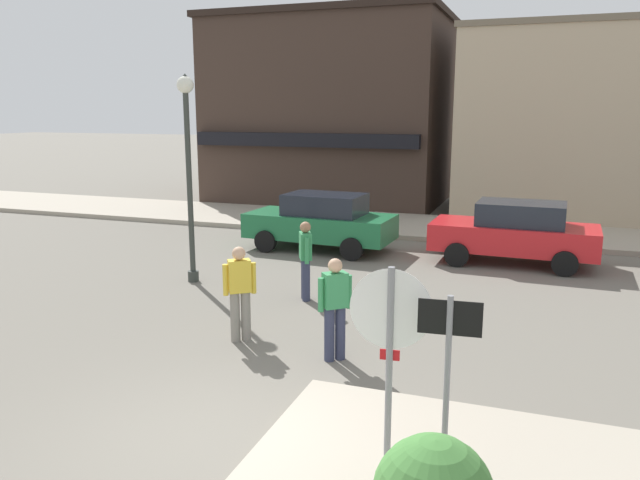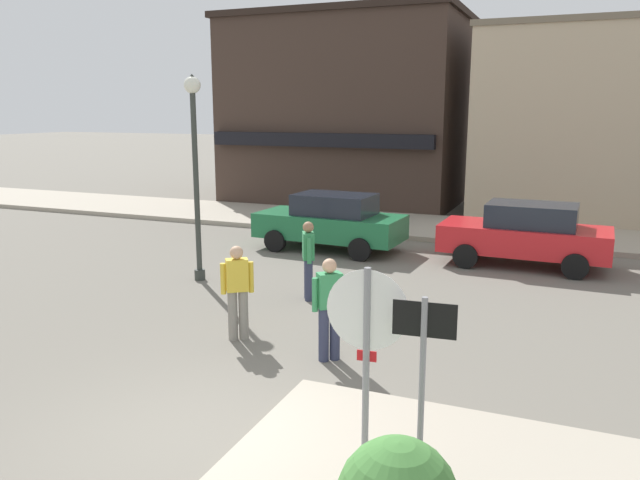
{
  "view_description": "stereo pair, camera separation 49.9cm",
  "coord_description": "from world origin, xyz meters",
  "px_view_note": "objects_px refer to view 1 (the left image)",
  "views": [
    {
      "loc": [
        3.46,
        -5.79,
        3.79
      ],
      "look_at": [
        -0.26,
        4.5,
        1.5
      ],
      "focal_mm": 35.0,
      "sensor_mm": 36.0,
      "label": 1
    },
    {
      "loc": [
        3.92,
        -5.61,
        3.79
      ],
      "look_at": [
        -0.26,
        4.5,
        1.5
      ],
      "focal_mm": 35.0,
      "sensor_mm": 36.0,
      "label": 2
    }
  ],
  "objects_px": {
    "parked_car_nearest": "(321,221)",
    "lamp_post": "(188,149)",
    "one_way_sign": "(447,373)",
    "parked_car_second": "(515,232)",
    "pedestrian_crossing_far": "(305,258)",
    "stop_sign": "(390,343)",
    "pedestrian_crossing_near": "(335,306)",
    "pedestrian_kerb_side": "(240,291)"
  },
  "relations": [
    {
      "from": "stop_sign",
      "to": "parked_car_nearest",
      "type": "height_order",
      "value": "stop_sign"
    },
    {
      "from": "parked_car_second",
      "to": "pedestrian_kerb_side",
      "type": "distance_m",
      "value": 8.18
    },
    {
      "from": "parked_car_second",
      "to": "pedestrian_crossing_near",
      "type": "distance_m",
      "value": 7.72
    },
    {
      "from": "pedestrian_kerb_side",
      "to": "pedestrian_crossing_far",
      "type": "bearing_deg",
      "value": 85.81
    },
    {
      "from": "stop_sign",
      "to": "pedestrian_crossing_far",
      "type": "relative_size",
      "value": 1.43
    },
    {
      "from": "pedestrian_kerb_side",
      "to": "lamp_post",
      "type": "bearing_deg",
      "value": 132.39
    },
    {
      "from": "parked_car_second",
      "to": "pedestrian_crossing_far",
      "type": "bearing_deg",
      "value": -129.64
    },
    {
      "from": "parked_car_second",
      "to": "pedestrian_crossing_far",
      "type": "distance_m",
      "value": 5.99
    },
    {
      "from": "one_way_sign",
      "to": "pedestrian_crossing_far",
      "type": "bearing_deg",
      "value": 122.66
    },
    {
      "from": "parked_car_second",
      "to": "pedestrian_crossing_far",
      "type": "height_order",
      "value": "pedestrian_crossing_far"
    },
    {
      "from": "pedestrian_kerb_side",
      "to": "parked_car_second",
      "type": "bearing_deg",
      "value": 60.69
    },
    {
      "from": "one_way_sign",
      "to": "parked_car_nearest",
      "type": "height_order",
      "value": "one_way_sign"
    },
    {
      "from": "pedestrian_crossing_far",
      "to": "stop_sign",
      "type": "bearing_deg",
      "value": -61.3
    },
    {
      "from": "parked_car_nearest",
      "to": "parked_car_second",
      "type": "distance_m",
      "value": 5.08
    },
    {
      "from": "parked_car_second",
      "to": "lamp_post",
      "type": "bearing_deg",
      "value": -148.04
    },
    {
      "from": "lamp_post",
      "to": "pedestrian_crossing_far",
      "type": "bearing_deg",
      "value": -8.51
    },
    {
      "from": "stop_sign",
      "to": "pedestrian_kerb_side",
      "type": "bearing_deg",
      "value": 136.45
    },
    {
      "from": "stop_sign",
      "to": "pedestrian_crossing_far",
      "type": "distance_m",
      "value": 6.45
    },
    {
      "from": "pedestrian_crossing_far",
      "to": "pedestrian_kerb_side",
      "type": "distance_m",
      "value": 2.53
    },
    {
      "from": "parked_car_second",
      "to": "one_way_sign",
      "type": "bearing_deg",
      "value": -90.84
    },
    {
      "from": "parked_car_nearest",
      "to": "lamp_post",
      "type": "bearing_deg",
      "value": -112.07
    },
    {
      "from": "one_way_sign",
      "to": "pedestrian_crossing_near",
      "type": "distance_m",
      "value": 3.67
    },
    {
      "from": "pedestrian_crossing_far",
      "to": "pedestrian_kerb_side",
      "type": "bearing_deg",
      "value": -94.19
    },
    {
      "from": "stop_sign",
      "to": "pedestrian_crossing_near",
      "type": "xyz_separation_m",
      "value": [
        -1.53,
        2.86,
        -0.65
      ]
    },
    {
      "from": "one_way_sign",
      "to": "parked_car_nearest",
      "type": "relative_size",
      "value": 0.51
    },
    {
      "from": "lamp_post",
      "to": "pedestrian_crossing_near",
      "type": "xyz_separation_m",
      "value": [
        4.43,
        -3.2,
        -2.09
      ]
    },
    {
      "from": "one_way_sign",
      "to": "parked_car_second",
      "type": "relative_size",
      "value": 0.52
    },
    {
      "from": "lamp_post",
      "to": "pedestrian_crossing_far",
      "type": "relative_size",
      "value": 2.82
    },
    {
      "from": "one_way_sign",
      "to": "parked_car_second",
      "type": "height_order",
      "value": "one_way_sign"
    },
    {
      "from": "parked_car_nearest",
      "to": "pedestrian_crossing_near",
      "type": "xyz_separation_m",
      "value": [
        2.81,
        -7.2,
        0.06
      ]
    },
    {
      "from": "parked_car_nearest",
      "to": "pedestrian_crossing_near",
      "type": "height_order",
      "value": "pedestrian_crossing_near"
    },
    {
      "from": "stop_sign",
      "to": "one_way_sign",
      "type": "height_order",
      "value": "stop_sign"
    },
    {
      "from": "parked_car_second",
      "to": "pedestrian_crossing_near",
      "type": "bearing_deg",
      "value": -107.11
    },
    {
      "from": "parked_car_second",
      "to": "pedestrian_crossing_far",
      "type": "xyz_separation_m",
      "value": [
        -3.82,
        -4.61,
        0.06
      ]
    },
    {
      "from": "one_way_sign",
      "to": "pedestrian_crossing_near",
      "type": "height_order",
      "value": "one_way_sign"
    },
    {
      "from": "lamp_post",
      "to": "pedestrian_kerb_side",
      "type": "distance_m",
      "value": 4.51
    },
    {
      "from": "parked_car_second",
      "to": "parked_car_nearest",
      "type": "bearing_deg",
      "value": -178.02
    },
    {
      "from": "parked_car_nearest",
      "to": "pedestrian_crossing_far",
      "type": "relative_size",
      "value": 2.54
    },
    {
      "from": "pedestrian_crossing_near",
      "to": "pedestrian_crossing_far",
      "type": "xyz_separation_m",
      "value": [
        -1.55,
        2.76,
        0.0
      ]
    },
    {
      "from": "lamp_post",
      "to": "pedestrian_crossing_near",
      "type": "bearing_deg",
      "value": -35.8
    },
    {
      "from": "parked_car_second",
      "to": "pedestrian_crossing_near",
      "type": "xyz_separation_m",
      "value": [
        -2.27,
        -7.38,
        0.06
      ]
    },
    {
      "from": "parked_car_nearest",
      "to": "pedestrian_kerb_side",
      "type": "relative_size",
      "value": 2.54
    }
  ]
}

